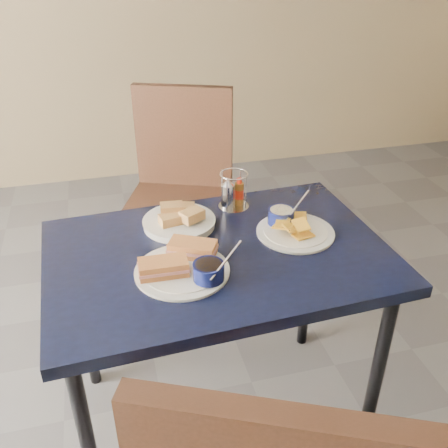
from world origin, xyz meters
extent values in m
cube|color=black|center=(0.21, 0.21, 0.73)|extent=(1.09, 0.75, 0.04)
cylinder|color=black|center=(-0.25, -0.08, 0.35)|extent=(0.04, 0.04, 0.71)
cylinder|color=black|center=(0.67, -0.08, 0.35)|extent=(0.04, 0.04, 0.71)
cylinder|color=black|center=(-0.25, 0.49, 0.35)|extent=(0.04, 0.04, 0.71)
cylinder|color=black|center=(0.67, 0.49, 0.35)|extent=(0.04, 0.04, 0.71)
cube|color=black|center=(0.21, 1.02, 0.48)|extent=(0.61, 0.59, 0.05)
cylinder|color=black|center=(0.02, 0.84, 0.23)|extent=(0.04, 0.04, 0.46)
cylinder|color=black|center=(0.40, 0.84, 0.23)|extent=(0.04, 0.04, 0.46)
cylinder|color=black|center=(0.02, 1.20, 0.23)|extent=(0.04, 0.04, 0.46)
cylinder|color=black|center=(0.40, 1.20, 0.23)|extent=(0.04, 0.04, 0.46)
cube|color=black|center=(0.21, 1.22, 0.75)|extent=(0.45, 0.22, 0.50)
cylinder|color=white|center=(0.08, 0.12, 0.75)|extent=(0.28, 0.28, 0.01)
cylinder|color=white|center=(0.08, 0.12, 0.76)|extent=(0.23, 0.23, 0.00)
cube|color=#BE7A44|center=(0.03, 0.11, 0.78)|extent=(0.14, 0.07, 0.04)
cube|color=tan|center=(0.03, 0.11, 0.78)|extent=(0.15, 0.08, 0.01)
cube|color=#BE7A44|center=(0.13, 0.19, 0.78)|extent=(0.16, 0.13, 0.04)
cube|color=tan|center=(0.13, 0.19, 0.78)|extent=(0.16, 0.14, 0.01)
cylinder|color=#090E35|center=(0.15, 0.06, 0.79)|extent=(0.09, 0.09, 0.05)
cylinder|color=black|center=(0.15, 0.06, 0.80)|extent=(0.08, 0.08, 0.01)
cylinder|color=silver|center=(0.19, 0.04, 0.83)|extent=(0.11, 0.07, 0.08)
cylinder|color=white|center=(0.48, 0.24, 0.75)|extent=(0.26, 0.26, 0.01)
cylinder|color=white|center=(0.48, 0.24, 0.76)|extent=(0.21, 0.21, 0.00)
cube|color=gold|center=(0.49, 0.20, 0.76)|extent=(0.07, 0.06, 0.01)
cube|color=gold|center=(0.52, 0.32, 0.77)|extent=(0.08, 0.06, 0.01)
cube|color=gold|center=(0.47, 0.27, 0.77)|extent=(0.08, 0.08, 0.01)
cube|color=gold|center=(0.46, 0.22, 0.78)|extent=(0.07, 0.06, 0.03)
cube|color=gold|center=(0.43, 0.23, 0.78)|extent=(0.08, 0.08, 0.02)
cube|color=gold|center=(0.49, 0.22, 0.79)|extent=(0.05, 0.07, 0.03)
cube|color=gold|center=(0.44, 0.25, 0.79)|extent=(0.07, 0.08, 0.01)
cylinder|color=#090E35|center=(0.45, 0.30, 0.79)|extent=(0.09, 0.09, 0.05)
cylinder|color=#C4B794|center=(0.45, 0.30, 0.80)|extent=(0.08, 0.08, 0.01)
cylinder|color=silver|center=(0.50, 0.28, 0.83)|extent=(0.11, 0.07, 0.08)
cylinder|color=white|center=(0.12, 0.39, 0.76)|extent=(0.24, 0.24, 0.02)
cylinder|color=white|center=(0.12, 0.39, 0.77)|extent=(0.20, 0.20, 0.00)
cube|color=tan|center=(0.09, 0.37, 0.79)|extent=(0.08, 0.06, 0.03)
cube|color=tan|center=(0.14, 0.42, 0.79)|extent=(0.09, 0.07, 0.03)
cube|color=tan|center=(0.16, 0.36, 0.80)|extent=(0.09, 0.08, 0.03)
cube|color=tan|center=(0.10, 0.41, 0.81)|extent=(0.08, 0.06, 0.03)
cylinder|color=silver|center=(0.33, 0.47, 0.75)|extent=(0.11, 0.11, 0.01)
cylinder|color=silver|center=(0.37, 0.50, 0.82)|extent=(0.01, 0.00, 0.13)
cylinder|color=silver|center=(0.30, 0.50, 0.82)|extent=(0.01, 0.00, 0.13)
cylinder|color=silver|center=(0.30, 0.44, 0.82)|extent=(0.01, 0.01, 0.13)
cylinder|color=silver|center=(0.37, 0.44, 0.82)|extent=(0.01, 0.01, 0.13)
torus|color=silver|center=(0.33, 0.47, 0.88)|extent=(0.10, 0.10, 0.00)
cylinder|color=silver|center=(0.31, 0.47, 0.80)|extent=(0.05, 0.05, 0.08)
cone|color=silver|center=(0.31, 0.47, 0.85)|extent=(0.04, 0.04, 0.02)
cylinder|color=brown|center=(0.36, 0.48, 0.80)|extent=(0.03, 0.03, 0.08)
cylinder|color=#AC1D09|center=(0.36, 0.48, 0.80)|extent=(0.03, 0.03, 0.03)
cylinder|color=#AC1D09|center=(0.36, 0.48, 0.85)|extent=(0.02, 0.02, 0.02)
camera|label=1|loc=(-0.10, -1.06, 1.61)|focal=40.00mm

